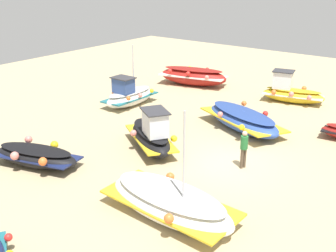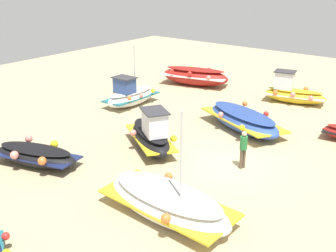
% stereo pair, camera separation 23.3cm
% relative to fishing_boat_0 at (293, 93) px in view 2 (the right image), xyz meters
% --- Properties ---
extents(ground_plane, '(52.38, 52.38, 0.00)m').
position_rel_fishing_boat_0_xyz_m(ground_plane, '(10.32, 1.35, -0.66)').
color(ground_plane, tan).
extents(fishing_boat_0, '(2.32, 4.11, 2.07)m').
position_rel_fishing_boat_0_xyz_m(fishing_boat_0, '(0.00, 0.00, 0.00)').
color(fishing_boat_0, gold).
rests_on(fishing_boat_0, ground_plane).
extents(fishing_boat_1, '(4.05, 5.64, 1.19)m').
position_rel_fishing_boat_0_xyz_m(fishing_boat_1, '(6.23, -0.18, -0.09)').
color(fishing_boat_1, '#2D4C9E').
rests_on(fishing_boat_1, ground_plane).
extents(fishing_boat_2, '(2.65, 5.28, 4.08)m').
position_rel_fishing_boat_0_xyz_m(fishing_boat_2, '(15.27, 1.78, -0.12)').
color(fishing_boat_2, white).
rests_on(fishing_boat_2, ground_plane).
extents(fishing_boat_3, '(3.11, 5.35, 1.41)m').
position_rel_fishing_boat_0_xyz_m(fishing_boat_3, '(0.37, -7.36, 0.04)').
color(fishing_boat_3, maroon).
rests_on(fishing_boat_3, ground_plane).
extents(fishing_boat_5, '(2.60, 4.33, 1.02)m').
position_rel_fishing_boat_0_xyz_m(fishing_boat_5, '(15.65, -5.29, -0.20)').
color(fishing_boat_5, black).
rests_on(fishing_boat_5, ground_plane).
extents(fishing_boat_6, '(3.83, 2.07, 3.80)m').
position_rel_fishing_boat_0_xyz_m(fishing_boat_6, '(6.81, -7.84, -0.01)').
color(fishing_boat_6, white).
rests_on(fishing_boat_6, ground_plane).
extents(fishing_boat_7, '(3.42, 4.20, 2.22)m').
position_rel_fishing_boat_0_xyz_m(fishing_boat_7, '(11.26, -2.35, 0.07)').
color(fishing_boat_7, black).
rests_on(fishing_boat_7, ground_plane).
extents(person_walking, '(0.32, 0.32, 1.71)m').
position_rel_fishing_boat_0_xyz_m(person_walking, '(10.32, 2.03, 0.33)').
color(person_walking, brown).
rests_on(person_walking, ground_plane).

